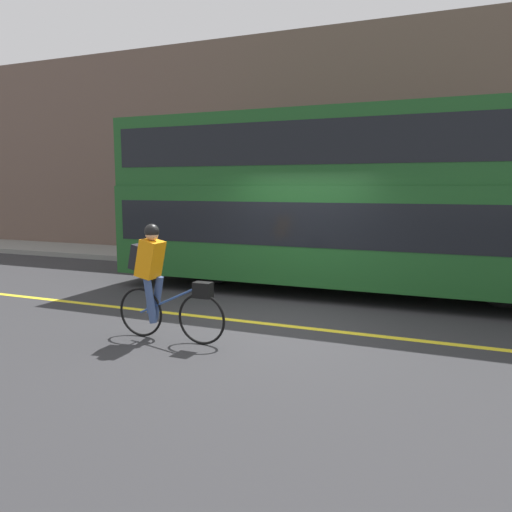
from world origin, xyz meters
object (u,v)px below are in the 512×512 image
(bus, at_px, (346,195))
(cyclist_on_bike, at_px, (159,278))
(trash_bin, at_px, (375,247))
(street_sign_post, at_px, (382,209))

(bus, distance_m, cyclist_on_bike, 4.68)
(bus, xyz_separation_m, trash_bin, (0.18, 2.83, -1.39))
(trash_bin, bearing_deg, street_sign_post, -2.27)
(cyclist_on_bike, xyz_separation_m, street_sign_post, (2.13, 7.00, 0.74))
(bus, distance_m, street_sign_post, 2.88)
(trash_bin, height_order, street_sign_post, street_sign_post)
(trash_bin, distance_m, street_sign_post, 0.99)
(cyclist_on_bike, bearing_deg, street_sign_post, 73.06)
(bus, relative_size, trash_bin, 9.50)
(trash_bin, bearing_deg, bus, -93.64)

